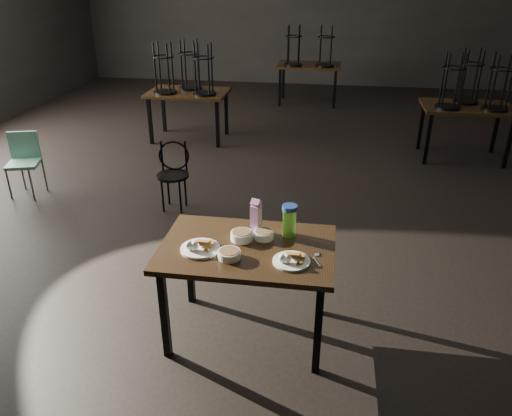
% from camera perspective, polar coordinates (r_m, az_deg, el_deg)
% --- Properties ---
extents(main_table, '(1.20, 0.80, 0.75)m').
position_cam_1_polar(main_table, '(3.48, -1.00, -5.52)').
color(main_table, black).
rests_on(main_table, ground).
extents(plate_left, '(0.27, 0.27, 0.09)m').
position_cam_1_polar(plate_left, '(3.41, -6.45, -4.42)').
color(plate_left, white).
rests_on(plate_left, main_table).
extents(plate_right, '(0.25, 0.25, 0.08)m').
position_cam_1_polar(plate_right, '(3.26, 4.04, -5.88)').
color(plate_right, white).
rests_on(plate_right, main_table).
extents(bowl_near, '(0.15, 0.15, 0.06)m').
position_cam_1_polar(bowl_near, '(3.51, -1.67, -3.16)').
color(bowl_near, white).
rests_on(bowl_near, main_table).
extents(bowl_far, '(0.14, 0.14, 0.06)m').
position_cam_1_polar(bowl_far, '(3.52, 0.90, -3.03)').
color(bowl_far, white).
rests_on(bowl_far, main_table).
extents(bowl_big, '(0.15, 0.15, 0.05)m').
position_cam_1_polar(bowl_big, '(3.30, -3.09, -5.28)').
color(bowl_big, white).
rests_on(bowl_big, main_table).
extents(juice_carton, '(0.08, 0.08, 0.26)m').
position_cam_1_polar(juice_carton, '(3.56, -0.00, -1.01)').
color(juice_carton, '#81176A').
rests_on(juice_carton, main_table).
extents(water_bottle, '(0.12, 0.12, 0.24)m').
position_cam_1_polar(water_bottle, '(3.52, 3.83, -1.40)').
color(water_bottle, '#80E944').
rests_on(water_bottle, main_table).
extents(spoon, '(0.06, 0.18, 0.01)m').
position_cam_1_polar(spoon, '(3.36, 7.01, -5.37)').
color(spoon, silver).
rests_on(spoon, main_table).
extents(bentwood_chair, '(0.37, 0.36, 0.75)m').
position_cam_1_polar(bentwood_chair, '(5.61, -9.43, 4.33)').
color(bentwood_chair, black).
rests_on(bentwood_chair, ground).
extents(school_chair, '(0.42, 0.42, 0.74)m').
position_cam_1_polar(school_chair, '(6.48, -24.98, 5.21)').
color(school_chair, '#74B49A').
rests_on(school_chair, ground).
extents(bg_table_left, '(1.20, 0.80, 1.48)m').
position_cam_1_polar(bg_table_left, '(7.82, -7.84, 13.24)').
color(bg_table_left, black).
rests_on(bg_table_left, ground).
extents(bg_table_right, '(1.20, 0.80, 1.48)m').
position_cam_1_polar(bg_table_right, '(7.50, 23.13, 10.86)').
color(bg_table_right, black).
rests_on(bg_table_right, ground).
extents(bg_table_far, '(1.20, 0.80, 1.48)m').
position_cam_1_polar(bg_table_far, '(9.99, 6.08, 15.99)').
color(bg_table_far, black).
rests_on(bg_table_far, ground).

